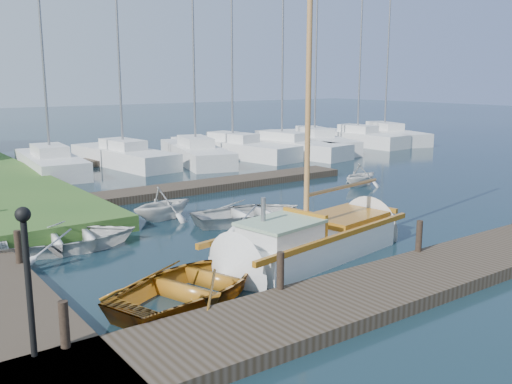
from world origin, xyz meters
TOP-DOWN VIEW (x-y plane):
  - ground at (0.00, 0.00)m, footprint 160.00×160.00m
  - near_dock at (0.00, -6.00)m, footprint 18.00×2.20m
  - far_dock at (2.00, 6.50)m, footprint 14.00×1.60m
  - pontoon at (10.00, 16.00)m, footprint 30.00×1.60m
  - mooring_post_0 at (-7.50, -5.00)m, footprint 0.16×0.16m
  - mooring_post_1 at (-3.00, -5.00)m, footprint 0.16×0.16m
  - mooring_post_2 at (1.50, -5.00)m, footprint 0.16×0.16m
  - mooring_post_4 at (-7.00, 0.00)m, footprint 0.16×0.16m
  - lamp_post at (-8.00, -5.00)m, footprint 0.24×0.24m
  - sailboat at (-0.25, -2.99)m, footprint 7.38×3.16m
  - dinghy at (-4.33, -3.75)m, footprint 4.89×4.15m
  - tender_a at (-5.44, 1.40)m, footprint 4.26×3.32m
  - tender_b at (-1.70, 2.95)m, footprint 2.62×2.37m
  - tender_c at (0.40, 0.94)m, footprint 4.13×3.27m
  - tender_d at (8.07, 3.30)m, footprint 2.34×2.11m
  - marina_boat_0 at (-1.97, 14.51)m, footprint 2.79×7.35m
  - marina_boat_1 at (1.96, 14.79)m, footprint 3.16×7.95m
  - marina_boat_2 at (5.78, 13.71)m, footprint 4.19×8.43m
  - marina_boat_3 at (8.76, 14.44)m, footprint 3.72×9.40m
  - marina_boat_4 at (11.69, 13.41)m, footprint 3.67×9.47m
  - marina_boat_5 at (15.18, 14.33)m, footprint 4.98×9.58m
  - marina_boat_6 at (18.96, 14.07)m, footprint 2.63×7.41m
  - marina_boat_7 at (22.22, 14.51)m, footprint 4.42×8.87m

SIDE VIEW (x-z plane):
  - ground at x=0.00m, z-range 0.00..0.00m
  - near_dock at x=0.00m, z-range 0.00..0.30m
  - far_dock at x=2.00m, z-range 0.00..0.30m
  - pontoon at x=10.00m, z-range 0.00..0.30m
  - sailboat at x=-0.25m, z-range -4.57..5.26m
  - tender_c at x=0.40m, z-range 0.00..0.77m
  - tender_a at x=-5.44m, z-range 0.00..0.81m
  - dinghy at x=-4.33m, z-range 0.00..0.86m
  - tender_d at x=8.07m, z-range 0.00..1.10m
  - marina_boat_5 at x=15.18m, z-range -4.68..5.80m
  - marina_boat_4 at x=11.69m, z-range -4.69..5.81m
  - marina_boat_2 at x=5.78m, z-range -4.64..5.77m
  - marina_boat_3 at x=8.76m, z-range -4.97..6.10m
  - marina_boat_7 at x=22.22m, z-range -4.88..6.01m
  - marina_boat_1 at x=1.96m, z-range -4.90..6.04m
  - marina_boat_6 at x=18.96m, z-range -4.79..5.93m
  - marina_boat_0 at x=-1.97m, z-range -5.33..6.50m
  - tender_b at x=-1.70m, z-range 0.00..1.21m
  - mooring_post_0 at x=-7.50m, z-range 0.30..1.10m
  - mooring_post_1 at x=-3.00m, z-range 0.30..1.10m
  - mooring_post_2 at x=1.50m, z-range 0.30..1.10m
  - mooring_post_4 at x=-7.00m, z-range 0.30..1.10m
  - lamp_post at x=-8.00m, z-range 0.65..3.09m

